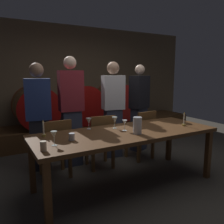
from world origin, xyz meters
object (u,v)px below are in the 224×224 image
at_px(chair_right, 142,133).
at_px(guest_center_right, 113,109).
at_px(candle_left, 44,132).
at_px(dining_table, 126,136).
at_px(wine_barrel_right, 116,102).
at_px(pitcher, 137,125).
at_px(wine_glass_center_right, 115,120).
at_px(wine_barrel_center, 80,104).
at_px(candle_right, 184,122).
at_px(guest_far_right, 139,107).
at_px(cup_left, 43,146).
at_px(cup_right, 72,137).
at_px(wine_glass_far_right, 125,123).
at_px(chair_center, 101,139).
at_px(chair_left, 56,146).
at_px(guest_center_left, 71,111).
at_px(wine_glass_center_left, 89,121).
at_px(guest_far_left, 39,116).
at_px(wine_barrel_left, 36,107).
at_px(wine_glass_far_left, 54,135).

xyz_separation_m(chair_right, guest_center_right, (-0.38, 0.38, 0.41)).
bearing_deg(candle_left, dining_table, -15.40).
relative_size(wine_barrel_right, dining_table, 0.37).
relative_size(pitcher, wine_glass_center_right, 1.33).
xyz_separation_m(wine_barrel_center, candle_right, (0.61, -2.62, -0.00)).
distance_m(chair_right, guest_far_right, 0.64).
xyz_separation_m(wine_glass_center_right, cup_left, (-1.10, -0.48, -0.07)).
bearing_deg(wine_barrel_center, candle_right, -76.88).
bearing_deg(cup_right, wine_barrel_right, 50.60).
height_order(wine_glass_center_right, cup_right, wine_glass_center_right).
height_order(pitcher, wine_glass_far_right, pitcher).
distance_m(dining_table, chair_center, 0.71).
height_order(chair_left, candle_right, candle_right).
distance_m(dining_table, guest_center_left, 1.13).
relative_size(chair_center, cup_left, 8.75).
distance_m(guest_center_right, cup_right, 1.61).
distance_m(candle_left, wine_glass_center_left, 0.65).
height_order(chair_left, guest_far_right, guest_far_right).
xyz_separation_m(dining_table, guest_far_right, (1.03, 1.13, 0.17)).
relative_size(guest_far_right, cup_left, 16.85).
xyz_separation_m(dining_table, wine_glass_center_left, (-0.38, 0.36, 0.18)).
bearing_deg(chair_left, wine_glass_far_right, 138.46).
xyz_separation_m(wine_glass_far_right, cup_right, (-0.77, -0.08, -0.07)).
xyz_separation_m(guest_far_left, wine_glass_center_right, (0.85, -0.89, 0.01)).
height_order(candle_left, wine_glass_center_left, candle_left).
xyz_separation_m(wine_glass_center_right, wine_glass_far_right, (0.05, -0.18, -0.01)).
bearing_deg(chair_left, wine_barrel_left, -94.88).
relative_size(guest_far_left, wine_glass_center_left, 10.81).
bearing_deg(candle_left, guest_far_left, 81.95).
distance_m(wine_barrel_right, dining_table, 2.79).
relative_size(wine_glass_far_left, wine_glass_center_left, 1.02).
relative_size(candle_left, wine_glass_center_right, 1.29).
relative_size(chair_center, wine_glass_center_left, 5.64).
relative_size(guest_center_left, cup_left, 17.87).
height_order(wine_barrel_center, wine_glass_far_right, wine_barrel_center).
bearing_deg(wine_glass_center_right, cup_right, -159.98).
height_order(chair_right, wine_glass_center_left, wine_glass_center_left).
relative_size(chair_left, guest_far_right, 0.52).
distance_m(pitcher, wine_glass_far_right, 0.22).
bearing_deg(wine_glass_center_right, dining_table, -77.00).
bearing_deg(guest_far_right, wine_glass_center_right, 20.88).
bearing_deg(wine_glass_far_left, wine_glass_center_left, 38.91).
bearing_deg(wine_glass_far_left, guest_far_left, 85.34).
height_order(wine_barrel_center, guest_center_left, guest_center_left).
distance_m(guest_center_right, wine_glass_center_right, 0.95).
xyz_separation_m(guest_far_left, cup_left, (-0.24, -1.37, -0.06)).
height_order(chair_right, cup_right, chair_right).
relative_size(wine_barrel_center, wine_glass_far_left, 5.79).
distance_m(guest_center_right, wine_glass_far_left, 1.85).
relative_size(guest_center_left, wine_glass_far_right, 12.19).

